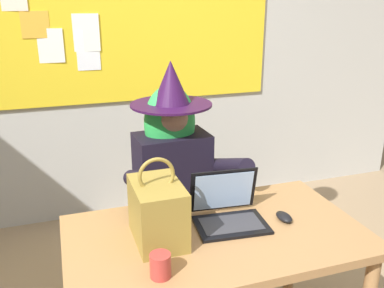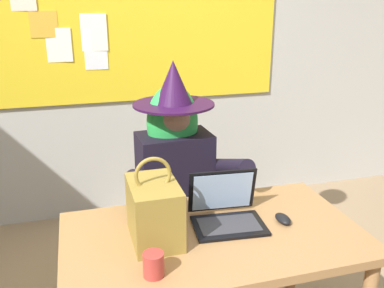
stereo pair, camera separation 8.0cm
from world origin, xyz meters
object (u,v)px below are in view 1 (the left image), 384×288
Objects in this scene: chair_at_desk at (171,203)px; person_costumed at (176,169)px; computer_mouse at (284,217)px; coffee_mug at (160,265)px; laptop at (228,211)px; handbag at (158,211)px; desk_main at (216,250)px.

person_costumed is (0.00, -0.12, 0.28)m from chair_at_desk.
person_costumed is 0.71m from computer_mouse.
person_costumed is at bearing 1.99° from chair_at_desk.
person_costumed is 0.89m from coffee_mug.
person_costumed reaches higher than computer_mouse.
laptop is 0.92× the size of handbag.
computer_mouse is (0.25, -0.08, -0.03)m from laptop.
handbag is (-0.25, -0.71, 0.35)m from chair_at_desk.
laptop is at bearing 41.21° from desk_main.
coffee_mug is (-0.06, -0.25, -0.09)m from handbag.
handbag reaches higher than chair_at_desk.
coffee_mug is (-0.65, -0.22, 0.03)m from computer_mouse.
chair_at_desk is 1.04m from coffee_mug.
chair_at_desk is 0.30m from person_costumed.
computer_mouse is (0.34, -0.00, 0.11)m from desk_main.
desk_main is at bearing 35.45° from coffee_mug.
coffee_mug is (-0.40, -0.30, -0.00)m from laptop.
coffee_mug is at bearing -137.86° from laptop.
desk_main is at bearing -1.89° from person_costumed.
handbag is 0.27m from coffee_mug.
handbag is (-0.35, -0.05, 0.08)m from laptop.
handbag reaches higher than desk_main.
person_costumed is 0.55m from laptop.
laptop is at bearing 7.34° from person_costumed.
chair_at_desk is 0.83m from handbag.
desk_main is 0.41m from coffee_mug.
handbag is 3.98× the size of coffee_mug.
chair_at_desk is at bearing 113.95° from computer_mouse.
desk_main is 0.34m from handbag.
chair_at_desk is 0.85m from computer_mouse.
laptop is 3.34× the size of computer_mouse.
chair_at_desk is at bearing 72.25° from coffee_mug.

